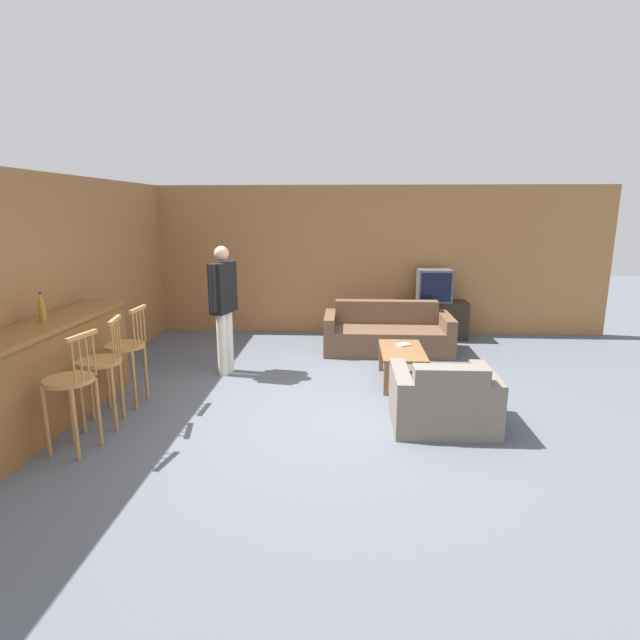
{
  "coord_description": "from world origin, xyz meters",
  "views": [
    {
      "loc": [
        0.16,
        -5.18,
        2.2
      ],
      "look_at": [
        -0.18,
        0.85,
        0.85
      ],
      "focal_mm": 28.0,
      "sensor_mm": 36.0,
      "label": 1
    }
  ],
  "objects": [
    {
      "name": "ground_plane",
      "position": [
        0.0,
        0.0,
        0.0
      ],
      "size": [
        24.0,
        24.0,
        0.0
      ],
      "primitive_type": "plane",
      "color": "#565B66"
    },
    {
      "name": "wall_back",
      "position": [
        0.0,
        3.7,
        1.3
      ],
      "size": [
        9.4,
        0.08,
        2.6
      ],
      "color": "#9E6B3D",
      "rests_on": "ground_plane"
    },
    {
      "name": "wall_left",
      "position": [
        -3.24,
        1.35,
        1.3
      ],
      "size": [
        0.08,
        8.7,
        2.6
      ],
      "color": "#9E6B3D",
      "rests_on": "ground_plane"
    },
    {
      "name": "bar_counter",
      "position": [
        -2.91,
        -0.49,
        0.54
      ],
      "size": [
        0.55,
        2.78,
        1.07
      ],
      "color": "brown",
      "rests_on": "ground_plane"
    },
    {
      "name": "bar_chair_near",
      "position": [
        -2.33,
        -1.04,
        0.61
      ],
      "size": [
        0.51,
        0.51,
        1.13
      ],
      "color": "#B77F42",
      "rests_on": "ground_plane"
    },
    {
      "name": "bar_chair_mid",
      "position": [
        -2.33,
        -0.48,
        0.61
      ],
      "size": [
        0.52,
        0.52,
        1.13
      ],
      "color": "#B77F42",
      "rests_on": "ground_plane"
    },
    {
      "name": "bar_chair_far",
      "position": [
        -2.33,
        0.11,
        0.61
      ],
      "size": [
        0.45,
        0.45,
        1.13
      ],
      "color": "#B77F42",
      "rests_on": "ground_plane"
    },
    {
      "name": "couch_far",
      "position": [
        0.79,
        2.49,
        0.27
      ],
      "size": [
        1.97,
        0.93,
        0.75
      ],
      "color": "brown",
      "rests_on": "ground_plane"
    },
    {
      "name": "armchair_near",
      "position": [
        1.15,
        -0.31,
        0.27
      ],
      "size": [
        1.03,
        0.88,
        0.73
      ],
      "color": "#70665B",
      "rests_on": "ground_plane"
    },
    {
      "name": "coffee_table",
      "position": [
        0.87,
        1.01,
        0.37
      ],
      "size": [
        0.54,
        1.02,
        0.44
      ],
      "color": "brown",
      "rests_on": "ground_plane"
    },
    {
      "name": "tv_unit",
      "position": [
        1.63,
        3.35,
        0.32
      ],
      "size": [
        1.17,
        0.45,
        0.65
      ],
      "color": "#2D2319",
      "rests_on": "ground_plane"
    },
    {
      "name": "tv",
      "position": [
        1.63,
        3.34,
        0.92
      ],
      "size": [
        0.57,
        0.48,
        0.55
      ],
      "color": "#4C4C4C",
      "rests_on": "tv_unit"
    },
    {
      "name": "bottle",
      "position": [
        -2.95,
        -0.36,
        1.21
      ],
      "size": [
        0.07,
        0.07,
        0.3
      ],
      "color": "#B27A23",
      "rests_on": "bar_counter"
    },
    {
      "name": "book_on_table",
      "position": [
        0.9,
        1.21,
        0.45
      ],
      "size": [
        0.22,
        0.21,
        0.02
      ],
      "color": "#B7AD99",
      "rests_on": "coffee_table"
    },
    {
      "name": "person_by_window",
      "position": [
        -1.49,
        1.26,
        0.98
      ],
      "size": [
        0.29,
        0.57,
        1.73
      ],
      "color": "silver",
      "rests_on": "ground_plane"
    }
  ]
}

